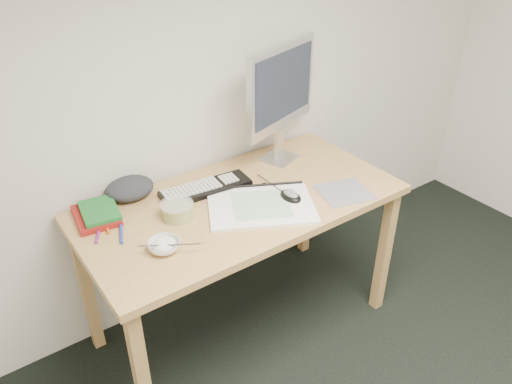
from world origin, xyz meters
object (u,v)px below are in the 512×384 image
desk (241,215)px  rice_bowl (164,246)px  sketchpad (261,206)px  monitor (281,90)px  keyboard (206,188)px

desk → rice_bowl: rice_bowl is taller
desk → rice_bowl: bearing=-163.7°
desk → sketchpad: 0.14m
monitor → rice_bowl: (-0.80, -0.33, -0.34)m
monitor → rice_bowl: monitor is taller
monitor → sketchpad: bearing=-155.9°
monitor → rice_bowl: bearing=-175.8°
desk → keyboard: bearing=119.3°
keyboard → rice_bowl: bearing=-135.9°
keyboard → monitor: size_ratio=0.71×
desk → keyboard: (-0.09, 0.15, 0.09)m
desk → monitor: 0.61m
sketchpad → keyboard: (-0.12, 0.25, 0.01)m
desk → sketchpad: bearing=-68.8°
keyboard → monitor: (0.45, 0.05, 0.35)m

